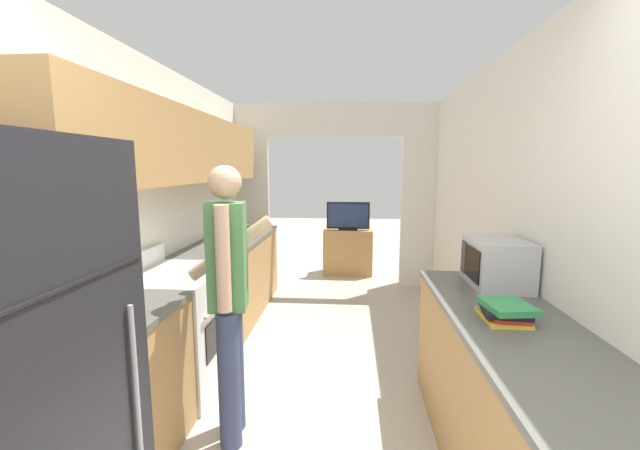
% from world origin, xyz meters
% --- Properties ---
extents(wall_left, '(0.38, 7.06, 2.50)m').
position_xyz_m(wall_left, '(-1.32, 2.10, 1.47)').
color(wall_left, silver).
rests_on(wall_left, ground_plane).
extents(wall_right, '(0.06, 7.06, 2.50)m').
position_xyz_m(wall_right, '(1.39, 1.73, 1.25)').
color(wall_right, silver).
rests_on(wall_right, ground_plane).
extents(wall_far_with_doorway, '(3.12, 0.06, 2.50)m').
position_xyz_m(wall_far_with_doorway, '(0.00, 4.69, 1.46)').
color(wall_far_with_doorway, silver).
rests_on(wall_far_with_doorway, ground_plane).
extents(counter_left, '(0.62, 3.51, 0.88)m').
position_xyz_m(counter_left, '(-1.06, 2.88, 0.44)').
color(counter_left, '#B2844C').
rests_on(counter_left, ground_plane).
extents(counter_right, '(0.62, 2.04, 0.88)m').
position_xyz_m(counter_right, '(1.06, 1.19, 0.44)').
color(counter_right, '#B2844C').
rests_on(counter_right, ground_plane).
extents(refrigerator, '(0.71, 0.79, 1.76)m').
position_xyz_m(refrigerator, '(-1.02, 0.53, 0.88)').
color(refrigerator, black).
rests_on(refrigerator, ground_plane).
extents(range_oven, '(0.66, 0.79, 1.02)m').
position_xyz_m(range_oven, '(-1.05, 2.01, 0.45)').
color(range_oven, white).
rests_on(range_oven, ground_plane).
extents(person, '(0.54, 0.41, 1.66)m').
position_xyz_m(person, '(-0.48, 1.48, 0.89)').
color(person, '#384266').
rests_on(person, ground_plane).
extents(microwave, '(0.34, 0.46, 0.31)m').
position_xyz_m(microwave, '(1.18, 1.87, 1.04)').
color(microwave, '#B7B7BC').
rests_on(microwave, counter_right).
extents(book_stack, '(0.25, 0.29, 0.09)m').
position_xyz_m(book_stack, '(1.01, 1.26, 0.93)').
color(book_stack, gold).
rests_on(book_stack, counter_right).
extents(tv_cabinet, '(0.75, 0.42, 0.70)m').
position_xyz_m(tv_cabinet, '(0.19, 5.32, 0.35)').
color(tv_cabinet, '#B2844C').
rests_on(tv_cabinet, ground_plane).
extents(television, '(0.65, 0.16, 0.43)m').
position_xyz_m(television, '(0.19, 5.28, 0.91)').
color(television, black).
rests_on(television, tv_cabinet).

